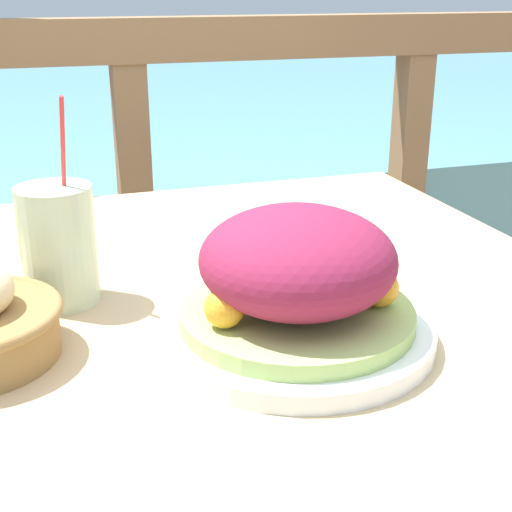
# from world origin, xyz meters

# --- Properties ---
(patio_table) EXTENTS (0.90, 1.00, 0.71)m
(patio_table) POSITION_xyz_m (0.00, 0.00, 0.62)
(patio_table) COLOR tan
(patio_table) RESTS_ON ground_plane
(railing_fence) EXTENTS (2.80, 0.08, 1.00)m
(railing_fence) POSITION_xyz_m (0.00, 0.79, 0.69)
(railing_fence) COLOR brown
(railing_fence) RESTS_ON ground_plane
(sea_backdrop) EXTENTS (12.00, 4.00, 0.49)m
(sea_backdrop) POSITION_xyz_m (0.00, 3.29, 0.24)
(sea_backdrop) COLOR #568EA8
(sea_backdrop) RESTS_ON ground_plane
(salad_plate) EXTENTS (0.29, 0.29, 0.14)m
(salad_plate) POSITION_xyz_m (0.03, -0.12, 0.78)
(salad_plate) COLOR white
(salad_plate) RESTS_ON patio_table
(drink_glass) EXTENTS (0.09, 0.09, 0.24)m
(drink_glass) POSITION_xyz_m (-0.20, 0.06, 0.78)
(drink_glass) COLOR beige
(drink_glass) RESTS_ON patio_table
(fork) EXTENTS (0.02, 0.18, 0.00)m
(fork) POSITION_xyz_m (0.24, -0.14, 0.72)
(fork) COLOR silver
(fork) RESTS_ON patio_table
(knife) EXTENTS (0.04, 0.18, 0.00)m
(knife) POSITION_xyz_m (0.28, -0.09, 0.72)
(knife) COLOR silver
(knife) RESTS_ON patio_table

